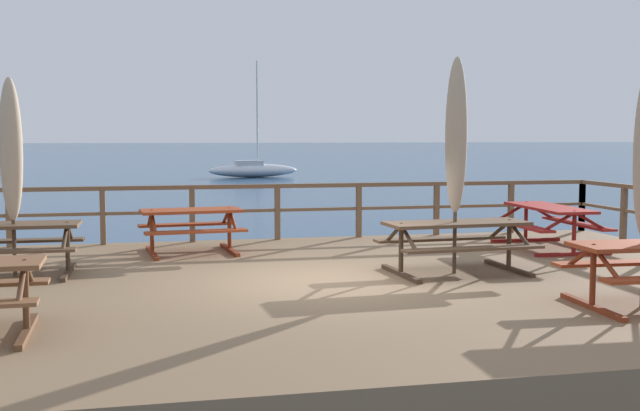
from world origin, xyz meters
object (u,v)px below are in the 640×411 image
at_px(picnic_table_mid_right, 456,235).
at_px(sailboat_distant, 253,170).
at_px(picnic_table_back_right, 10,238).
at_px(picnic_table_front_left, 549,217).
at_px(picnic_table_back_left, 191,222).
at_px(patio_umbrella_tall_back_left, 456,137).
at_px(patio_umbrella_tall_back_right, 11,150).

distance_m(picnic_table_mid_right, sailboat_distant, 41.69).
distance_m(picnic_table_back_right, sailboat_distant, 41.42).
bearing_deg(picnic_table_front_left, sailboat_distant, 89.99).
xyz_separation_m(picnic_table_back_right, picnic_table_back_left, (2.70, 1.68, -0.01)).
bearing_deg(patio_umbrella_tall_back_left, patio_umbrella_tall_back_right, 169.78).
height_order(picnic_table_back_right, picnic_table_front_left, same).
distance_m(patio_umbrella_tall_back_left, sailboat_distant, 41.76).
distance_m(picnic_table_back_right, picnic_table_back_left, 3.17).
xyz_separation_m(picnic_table_mid_right, sailboat_distant, (2.62, 41.60, -0.79)).
bearing_deg(picnic_table_mid_right, patio_umbrella_tall_back_left, -148.80).
height_order(picnic_table_mid_right, patio_umbrella_tall_back_left, patio_umbrella_tall_back_left).
xyz_separation_m(picnic_table_front_left, picnic_table_back_left, (-6.33, 0.82, -0.01)).
distance_m(picnic_table_back_right, patio_umbrella_tall_back_right, 1.27).
bearing_deg(patio_umbrella_tall_back_left, picnic_table_mid_right, 31.20).
height_order(picnic_table_mid_right, picnic_table_back_left, same).
bearing_deg(sailboat_distant, picnic_table_mid_right, -93.61).
bearing_deg(picnic_table_back_left, patio_umbrella_tall_back_right, -146.46).
relative_size(picnic_table_back_right, picnic_table_front_left, 0.89).
xyz_separation_m(picnic_table_back_right, patio_umbrella_tall_back_right, (0.07, -0.06, 1.26)).
distance_m(picnic_table_back_right, patio_umbrella_tall_back_left, 6.65).
relative_size(patio_umbrella_tall_back_left, patio_umbrella_tall_back_right, 1.11).
bearing_deg(picnic_table_back_right, picnic_table_back_left, 31.89).
xyz_separation_m(patio_umbrella_tall_back_right, sailboat_distant, (8.96, 40.48, -2.05)).
height_order(picnic_table_back_right, patio_umbrella_tall_back_left, patio_umbrella_tall_back_left).
bearing_deg(picnic_table_back_left, picnic_table_back_right, -148.11).
bearing_deg(patio_umbrella_tall_back_right, sailboat_distant, 77.51).
relative_size(picnic_table_front_left, patio_umbrella_tall_back_left, 0.70).
bearing_deg(patio_umbrella_tall_back_left, picnic_table_back_left, 141.97).
bearing_deg(sailboat_distant, picnic_table_back_right, -102.60).
xyz_separation_m(picnic_table_mid_right, picnic_table_back_right, (-6.41, 1.18, -0.00)).
bearing_deg(patio_umbrella_tall_back_left, picnic_table_back_right, 169.34).
relative_size(picnic_table_front_left, patio_umbrella_tall_back_right, 0.78).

